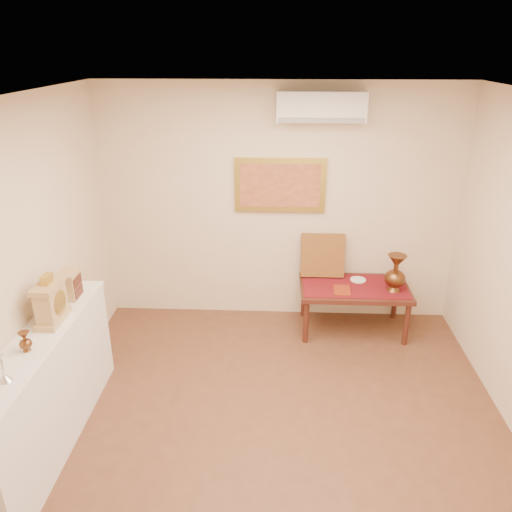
# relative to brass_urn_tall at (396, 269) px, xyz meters

# --- Properties ---
(floor) EXTENTS (4.50, 4.50, 0.00)m
(floor) POSITION_rel_brass_urn_tall_xyz_m (-1.26, -1.79, -0.81)
(floor) COLOR brown
(floor) RESTS_ON ground
(ceiling) EXTENTS (4.50, 4.50, 0.00)m
(ceiling) POSITION_rel_brass_urn_tall_xyz_m (-1.26, -1.79, 1.89)
(ceiling) COLOR white
(ceiling) RESTS_ON ground
(wall_back) EXTENTS (4.00, 0.02, 2.70)m
(wall_back) POSITION_rel_brass_urn_tall_xyz_m (-1.26, 0.46, 0.54)
(wall_back) COLOR beige
(wall_back) RESTS_ON ground
(wall_left) EXTENTS (0.02, 4.50, 2.70)m
(wall_left) POSITION_rel_brass_urn_tall_xyz_m (-3.26, -1.79, 0.54)
(wall_left) COLOR beige
(wall_left) RESTS_ON ground
(candlestick) EXTENTS (0.09, 0.09, 0.20)m
(candlestick) POSITION_rel_brass_urn_tall_xyz_m (-3.06, -2.28, 0.27)
(candlestick) COLOR silver
(candlestick) RESTS_ON display_ledge
(brass_urn_small) EXTENTS (0.09, 0.09, 0.20)m
(brass_urn_small) POSITION_rel_brass_urn_tall_xyz_m (-3.08, -1.93, 0.27)
(brass_urn_small) COLOR brown
(brass_urn_small) RESTS_ON display_ledge
(table_cloth) EXTENTS (1.14, 0.59, 0.01)m
(table_cloth) POSITION_rel_brass_urn_tall_xyz_m (-0.41, 0.09, -0.26)
(table_cloth) COLOR maroon
(table_cloth) RESTS_ON low_table
(brass_urn_tall) EXTENTS (0.22, 0.22, 0.50)m
(brass_urn_tall) POSITION_rel_brass_urn_tall_xyz_m (0.00, 0.00, 0.00)
(brass_urn_tall) COLOR brown
(brass_urn_tall) RESTS_ON table_cloth
(plate) EXTENTS (0.18, 0.18, 0.01)m
(plate) POSITION_rel_brass_urn_tall_xyz_m (-0.35, 0.23, -0.25)
(plate) COLOR white
(plate) RESTS_ON table_cloth
(menu) EXTENTS (0.20, 0.26, 0.01)m
(menu) POSITION_rel_brass_urn_tall_xyz_m (-0.56, -0.04, -0.25)
(menu) COLOR maroon
(menu) RESTS_ON table_cloth
(cushion) EXTENTS (0.49, 0.20, 0.50)m
(cushion) POSITION_rel_brass_urn_tall_xyz_m (-0.75, 0.36, -0.00)
(cushion) COLOR #5D2112
(cushion) RESTS_ON table_cloth
(display_ledge) EXTENTS (0.37, 2.02, 0.98)m
(display_ledge) POSITION_rel_brass_urn_tall_xyz_m (-3.08, -1.79, -0.32)
(display_ledge) COLOR white
(display_ledge) RESTS_ON floor
(mantel_clock) EXTENTS (0.17, 0.36, 0.41)m
(mantel_clock) POSITION_rel_brass_urn_tall_xyz_m (-3.05, -1.51, 0.35)
(mantel_clock) COLOR tan
(mantel_clock) RESTS_ON display_ledge
(wooden_chest) EXTENTS (0.16, 0.21, 0.24)m
(wooden_chest) POSITION_rel_brass_urn_tall_xyz_m (-3.07, -1.11, 0.29)
(wooden_chest) COLOR tan
(wooden_chest) RESTS_ON display_ledge
(low_table) EXTENTS (1.20, 0.70, 0.55)m
(low_table) POSITION_rel_brass_urn_tall_xyz_m (-0.41, 0.09, -0.32)
(low_table) COLOR #491F15
(low_table) RESTS_ON floor
(painting) EXTENTS (1.00, 0.06, 0.60)m
(painting) POSITION_rel_brass_urn_tall_xyz_m (-1.26, 0.44, 0.79)
(painting) COLOR gold
(painting) RESTS_ON wall_back
(ac_unit) EXTENTS (0.90, 0.25, 0.30)m
(ac_unit) POSITION_rel_brass_urn_tall_xyz_m (-0.86, 0.33, 1.64)
(ac_unit) COLOR white
(ac_unit) RESTS_ON wall_back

